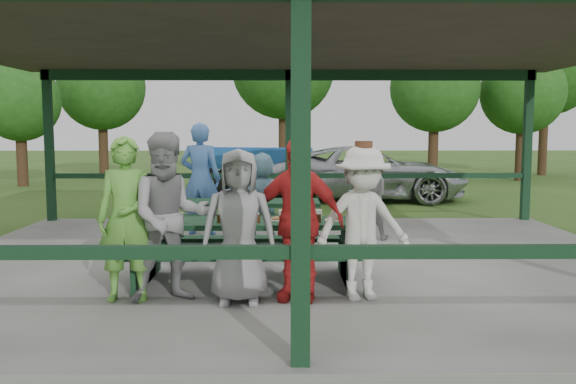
{
  "coord_description": "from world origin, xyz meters",
  "views": [
    {
      "loc": [
        -0.14,
        -8.44,
        1.96
      ],
      "look_at": [
        -0.06,
        -0.3,
        1.1
      ],
      "focal_mm": 38.0,
      "sensor_mm": 36.0,
      "label": 1
    }
  ],
  "objects_px": {
    "spectator_lblue": "(262,196)",
    "farm_trailer": "(254,170)",
    "spectator_blue": "(201,179)",
    "contestant_grey_left": "(170,217)",
    "pickup_truck": "(368,173)",
    "contestant_green": "(127,219)",
    "contestant_grey_mid": "(239,227)",
    "spectator_grey": "(368,197)",
    "contestant_red": "(297,220)",
    "contestant_white_fedora": "(363,223)",
    "picnic_table_far": "(240,219)",
    "picnic_table_near": "(246,243)"
  },
  "relations": [
    {
      "from": "spectator_lblue",
      "to": "farm_trailer",
      "type": "distance_m",
      "value": 7.51
    },
    {
      "from": "spectator_blue",
      "to": "farm_trailer",
      "type": "xyz_separation_m",
      "value": [
        0.6,
        6.96,
        -0.34
      ]
    },
    {
      "from": "contestant_grey_left",
      "to": "pickup_truck",
      "type": "distance_m",
      "value": 10.64
    },
    {
      "from": "contestant_grey_left",
      "to": "pickup_truck",
      "type": "height_order",
      "value": "contestant_grey_left"
    },
    {
      "from": "contestant_green",
      "to": "spectator_blue",
      "type": "relative_size",
      "value": 0.91
    },
    {
      "from": "contestant_grey_left",
      "to": "contestant_grey_mid",
      "type": "distance_m",
      "value": 0.75
    },
    {
      "from": "spectator_blue",
      "to": "spectator_grey",
      "type": "xyz_separation_m",
      "value": [
        2.86,
        -0.5,
        -0.27
      ]
    },
    {
      "from": "spectator_lblue",
      "to": "pickup_truck",
      "type": "relative_size",
      "value": 0.28
    },
    {
      "from": "contestant_grey_left",
      "to": "spectator_grey",
      "type": "xyz_separation_m",
      "value": [
        2.64,
        3.63,
        -0.2
      ]
    },
    {
      "from": "spectator_lblue",
      "to": "farm_trailer",
      "type": "relative_size",
      "value": 0.34
    },
    {
      "from": "contestant_red",
      "to": "farm_trailer",
      "type": "height_order",
      "value": "contestant_red"
    },
    {
      "from": "contestant_grey_mid",
      "to": "contestant_white_fedora",
      "type": "relative_size",
      "value": 0.95
    },
    {
      "from": "contestant_red",
      "to": "spectator_blue",
      "type": "relative_size",
      "value": 0.9
    },
    {
      "from": "picnic_table_far",
      "to": "pickup_truck",
      "type": "bearing_deg",
      "value": 67.58
    },
    {
      "from": "contestant_grey_left",
      "to": "contestant_white_fedora",
      "type": "distance_m",
      "value": 2.07
    },
    {
      "from": "contestant_grey_mid",
      "to": "spectator_lblue",
      "type": "relative_size",
      "value": 1.12
    },
    {
      "from": "picnic_table_far",
      "to": "farm_trailer",
      "type": "xyz_separation_m",
      "value": [
        -0.17,
        8.3,
        0.17
      ]
    },
    {
      "from": "contestant_grey_mid",
      "to": "spectator_lblue",
      "type": "distance_m",
      "value": 3.69
    },
    {
      "from": "contestant_green",
      "to": "pickup_truck",
      "type": "distance_m",
      "value": 10.79
    },
    {
      "from": "picnic_table_far",
      "to": "pickup_truck",
      "type": "height_order",
      "value": "pickup_truck"
    },
    {
      "from": "contestant_grey_left",
      "to": "spectator_lblue",
      "type": "relative_size",
      "value": 1.24
    },
    {
      "from": "contestant_white_fedora",
      "to": "farm_trailer",
      "type": "distance_m",
      "value": 11.2
    },
    {
      "from": "contestant_green",
      "to": "picnic_table_near",
      "type": "bearing_deg",
      "value": 30.58
    },
    {
      "from": "spectator_lblue",
      "to": "farm_trailer",
      "type": "bearing_deg",
      "value": -97.28
    },
    {
      "from": "picnic_table_near",
      "to": "contestant_grey_mid",
      "type": "relative_size",
      "value": 1.69
    },
    {
      "from": "contestant_white_fedora",
      "to": "pickup_truck",
      "type": "xyz_separation_m",
      "value": [
        1.47,
        10.01,
        -0.2
      ]
    },
    {
      "from": "spectator_blue",
      "to": "contestant_red",
      "type": "bearing_deg",
      "value": 118.96
    },
    {
      "from": "spectator_lblue",
      "to": "spectator_blue",
      "type": "distance_m",
      "value": 1.23
    },
    {
      "from": "contestant_green",
      "to": "spectator_lblue",
      "type": "distance_m",
      "value": 3.83
    },
    {
      "from": "picnic_table_near",
      "to": "spectator_blue",
      "type": "height_order",
      "value": "spectator_blue"
    },
    {
      "from": "contestant_green",
      "to": "contestant_grey_left",
      "type": "relative_size",
      "value": 0.98
    },
    {
      "from": "pickup_truck",
      "to": "spectator_grey",
      "type": "bearing_deg",
      "value": 177.57
    },
    {
      "from": "contestant_grey_left",
      "to": "farm_trailer",
      "type": "distance_m",
      "value": 11.1
    },
    {
      "from": "contestant_red",
      "to": "pickup_truck",
      "type": "bearing_deg",
      "value": 95.29
    },
    {
      "from": "picnic_table_near",
      "to": "contestant_red",
      "type": "distance_m",
      "value": 1.05
    },
    {
      "from": "pickup_truck",
      "to": "farm_trailer",
      "type": "relative_size",
      "value": 1.23
    },
    {
      "from": "picnic_table_far",
      "to": "spectator_lblue",
      "type": "height_order",
      "value": "spectator_lblue"
    },
    {
      "from": "picnic_table_far",
      "to": "contestant_grey_mid",
      "type": "xyz_separation_m",
      "value": [
        0.2,
        -2.88,
        0.35
      ]
    },
    {
      "from": "spectator_grey",
      "to": "contestant_grey_mid",
      "type": "bearing_deg",
      "value": 67.03
    },
    {
      "from": "picnic_table_near",
      "to": "contestant_white_fedora",
      "type": "relative_size",
      "value": 1.61
    },
    {
      "from": "contestant_white_fedora",
      "to": "pickup_truck",
      "type": "bearing_deg",
      "value": 67.66
    },
    {
      "from": "picnic_table_near",
      "to": "picnic_table_far",
      "type": "distance_m",
      "value": 2.01
    },
    {
      "from": "contestant_green",
      "to": "farm_trailer",
      "type": "relative_size",
      "value": 0.41
    },
    {
      "from": "farm_trailer",
      "to": "spectator_blue",
      "type": "bearing_deg",
      "value": -79.23
    },
    {
      "from": "picnic_table_near",
      "to": "farm_trailer",
      "type": "bearing_deg",
      "value": 92.18
    },
    {
      "from": "spectator_lblue",
      "to": "contestant_red",
      "type": "bearing_deg",
      "value": 86.87
    },
    {
      "from": "spectator_lblue",
      "to": "spectator_grey",
      "type": "relative_size",
      "value": 1.03
    },
    {
      "from": "contestant_red",
      "to": "spectator_blue",
      "type": "height_order",
      "value": "spectator_blue"
    },
    {
      "from": "picnic_table_near",
      "to": "pickup_truck",
      "type": "xyz_separation_m",
      "value": [
        2.77,
        9.24,
        0.16
      ]
    },
    {
      "from": "pickup_truck",
      "to": "farm_trailer",
      "type": "height_order",
      "value": "farm_trailer"
    }
  ]
}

